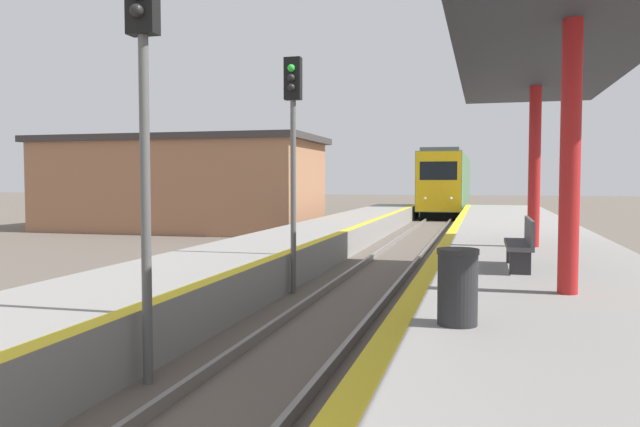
{
  "coord_description": "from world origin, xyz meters",
  "views": [
    {
      "loc": [
        2.59,
        -1.26,
        2.47
      ],
      "look_at": [
        -3.2,
        20.74,
        1.23
      ],
      "focal_mm": 35.0,
      "sensor_mm": 36.0,
      "label": 1
    }
  ],
  "objects_px": {
    "signal_near": "(143,91)",
    "trash_bin": "(458,287)",
    "bench": "(522,242)",
    "signal_mid": "(293,131)",
    "train": "(448,183)"
  },
  "relations": [
    {
      "from": "signal_near",
      "to": "signal_mid",
      "type": "xyz_separation_m",
      "value": [
        -0.06,
        6.18,
        0.0
      ]
    },
    {
      "from": "signal_mid",
      "to": "bench",
      "type": "height_order",
      "value": "signal_mid"
    },
    {
      "from": "train",
      "to": "signal_near",
      "type": "bearing_deg",
      "value": -91.84
    },
    {
      "from": "signal_near",
      "to": "trash_bin",
      "type": "relative_size",
      "value": 5.95
    },
    {
      "from": "bench",
      "to": "signal_mid",
      "type": "bearing_deg",
      "value": 167.7
    },
    {
      "from": "train",
      "to": "signal_mid",
      "type": "distance_m",
      "value": 35.04
    },
    {
      "from": "trash_bin",
      "to": "bench",
      "type": "xyz_separation_m",
      "value": [
        0.95,
        4.77,
        0.06
      ]
    },
    {
      "from": "trash_bin",
      "to": "bench",
      "type": "relative_size",
      "value": 0.47
    },
    {
      "from": "train",
      "to": "bench",
      "type": "distance_m",
      "value": 36.17
    },
    {
      "from": "signal_near",
      "to": "train",
      "type": "bearing_deg",
      "value": 88.16
    },
    {
      "from": "train",
      "to": "bench",
      "type": "relative_size",
      "value": 11.79
    },
    {
      "from": "train",
      "to": "bench",
      "type": "bearing_deg",
      "value": -84.81
    },
    {
      "from": "trash_bin",
      "to": "signal_mid",
      "type": "bearing_deg",
      "value": 122.63
    },
    {
      "from": "train",
      "to": "signal_near",
      "type": "relative_size",
      "value": 4.25
    },
    {
      "from": "signal_near",
      "to": "bench",
      "type": "relative_size",
      "value": 2.77
    }
  ]
}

